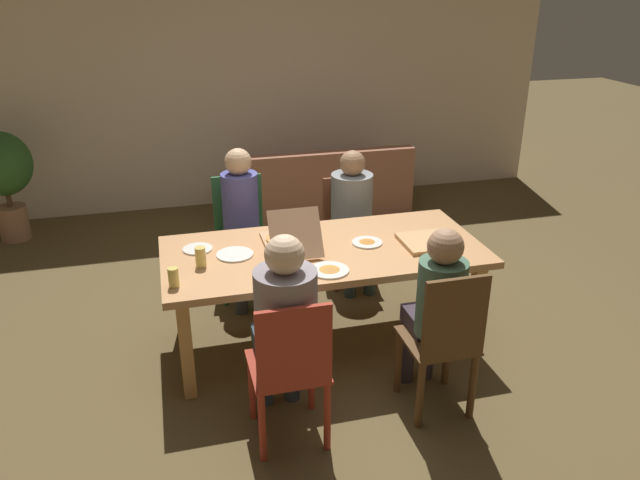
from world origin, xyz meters
name	(u,v)px	position (x,y,z in m)	size (l,w,h in m)	color
ground_plane	(323,341)	(0.00, 0.00, 0.00)	(20.00, 20.00, 0.00)	brown
back_wall	(249,86)	(0.00, 3.23, 1.32)	(6.99, 0.12, 2.64)	beige
dining_table	(324,259)	(0.00, 0.00, 0.67)	(2.20, 1.01, 0.75)	tan
chair_0	(348,224)	(0.48, 0.98, 0.50)	(0.42, 0.39, 0.90)	brown
person_0	(353,208)	(0.48, 0.85, 0.70)	(0.35, 0.50, 1.17)	#2F4248
chair_1	(444,342)	(0.48, -0.94, 0.51)	(0.40, 0.42, 0.98)	brown
person_1	(436,302)	(0.48, -0.80, 0.70)	(0.29, 0.47, 1.19)	#382E37
chair_2	(291,367)	(-0.45, -0.98, 0.52)	(0.42, 0.43, 0.95)	#AB3726
person_2	(284,319)	(-0.45, -0.84, 0.74)	(0.34, 0.53, 1.27)	#304049
chair_3	(241,232)	(-0.45, 0.99, 0.52)	(0.43, 0.40, 0.98)	#2D6838
person_3	(242,215)	(-0.45, 0.84, 0.73)	(0.29, 0.52, 1.25)	#353C42
pizza_box_0	(427,242)	(0.72, -0.10, 0.77)	(0.35, 0.35, 0.03)	tan
pizza_box_1	(289,238)	(-0.21, 0.13, 0.80)	(0.35, 0.54, 0.32)	tan
plate_0	(235,254)	(-0.61, 0.05, 0.76)	(0.25, 0.25, 0.01)	white
plate_1	(198,249)	(-0.84, 0.20, 0.76)	(0.20, 0.20, 0.01)	white
plate_2	(329,270)	(-0.05, -0.34, 0.76)	(0.25, 0.25, 0.03)	white
plate_3	(367,242)	(0.32, 0.01, 0.76)	(0.21, 0.21, 0.03)	white
drinking_glass_0	(201,257)	(-0.84, -0.07, 0.82)	(0.07, 0.07, 0.13)	#E2C864
drinking_glass_1	(173,277)	(-1.02, -0.31, 0.81)	(0.06, 0.06, 0.12)	#E3CD64
couch	(322,191)	(0.64, 2.48, 0.28)	(1.87, 0.76, 0.79)	#9D634A
potted_plant	(3,171)	(-2.53, 2.63, 0.71)	(0.57, 0.57, 1.10)	#AC7958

